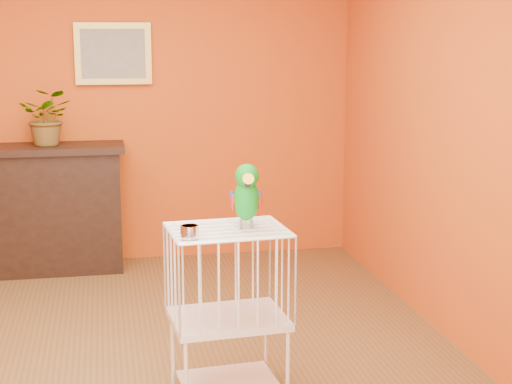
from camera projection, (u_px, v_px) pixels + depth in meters
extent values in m
plane|color=brown|center=(130.00, 363.00, 4.61)|extent=(4.50, 4.50, 0.00)
plane|color=#C44412|center=(115.00, 108.00, 6.52)|extent=(4.00, 0.00, 4.00)
plane|color=#C44412|center=(146.00, 252.00, 2.19)|extent=(4.00, 0.00, 4.00)
plane|color=#C44412|center=(457.00, 136.00, 4.74)|extent=(0.00, 4.50, 4.50)
cube|color=black|center=(39.00, 212.00, 6.33)|extent=(1.31, 0.44, 0.98)
cube|color=black|center=(35.00, 149.00, 6.23)|extent=(1.40, 0.50, 0.05)
cube|color=black|center=(37.00, 218.00, 6.14)|extent=(0.92, 0.02, 0.49)
cube|color=#551F18|center=(4.00, 229.00, 6.25)|extent=(0.05, 0.20, 0.31)
cube|color=#36572B|center=(15.00, 228.00, 6.27)|extent=(0.05, 0.20, 0.31)
cube|color=#551F18|center=(28.00, 228.00, 6.28)|extent=(0.05, 0.20, 0.31)
cube|color=#36572B|center=(42.00, 227.00, 6.31)|extent=(0.05, 0.20, 0.31)
cube|color=#551F18|center=(56.00, 226.00, 6.33)|extent=(0.05, 0.20, 0.31)
imported|color=#26722D|center=(48.00, 124.00, 6.18)|extent=(0.49, 0.52, 0.35)
cube|color=gold|center=(113.00, 54.00, 6.41)|extent=(0.62, 0.03, 0.50)
cube|color=gray|center=(113.00, 54.00, 6.39)|extent=(0.52, 0.01, 0.40)
cube|color=white|center=(229.00, 382.00, 4.20)|extent=(0.53, 0.42, 0.02)
cube|color=white|center=(228.00, 319.00, 4.13)|extent=(0.63, 0.50, 0.04)
cube|color=white|center=(228.00, 230.00, 4.04)|extent=(0.63, 0.50, 0.01)
cylinder|color=white|center=(186.00, 380.00, 3.91)|extent=(0.02, 0.02, 0.41)
cylinder|color=white|center=(288.00, 368.00, 4.05)|extent=(0.02, 0.02, 0.41)
cylinder|color=white|center=(173.00, 349.00, 4.30)|extent=(0.02, 0.02, 0.41)
cylinder|color=white|center=(266.00, 339.00, 4.44)|extent=(0.02, 0.02, 0.41)
cylinder|color=silver|center=(190.00, 232.00, 3.83)|extent=(0.09, 0.09, 0.06)
cylinder|color=#59544C|center=(241.00, 225.00, 4.03)|extent=(0.02, 0.02, 0.05)
cylinder|color=#59544C|center=(252.00, 225.00, 4.04)|extent=(0.02, 0.02, 0.05)
ellipsoid|color=#097F17|center=(246.00, 200.00, 4.01)|extent=(0.15, 0.20, 0.25)
ellipsoid|color=#097F17|center=(247.00, 176.00, 3.94)|extent=(0.13, 0.14, 0.12)
cone|color=orange|center=(248.00, 181.00, 3.89)|extent=(0.07, 0.09, 0.08)
cone|color=black|center=(248.00, 184.00, 3.91)|extent=(0.03, 0.03, 0.03)
sphere|color=black|center=(239.00, 174.00, 3.92)|extent=(0.02, 0.02, 0.02)
sphere|color=black|center=(256.00, 174.00, 3.92)|extent=(0.02, 0.02, 0.02)
ellipsoid|color=#A50C0C|center=(233.00, 202.00, 4.01)|extent=(0.04, 0.08, 0.09)
ellipsoid|color=navy|center=(259.00, 201.00, 4.03)|extent=(0.04, 0.08, 0.09)
cone|color=#097F17|center=(245.00, 212.00, 4.10)|extent=(0.09, 0.18, 0.14)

